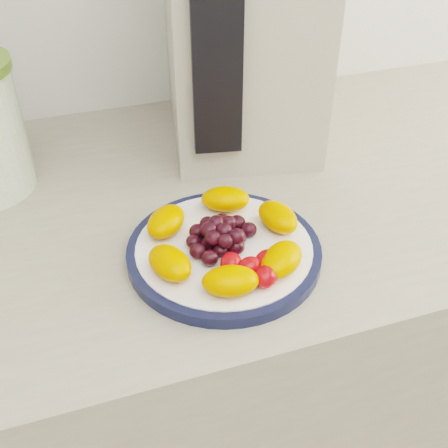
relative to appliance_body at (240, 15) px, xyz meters
name	(u,v)px	position (x,y,z in m)	size (l,w,h in m)	color
counter	(194,391)	(-0.14, -0.16, -0.64)	(3.50, 0.60, 0.90)	#9E9783
cabinet_face	(195,401)	(-0.14, -0.16, -0.67)	(3.48, 0.58, 0.84)	#976F57
plate_rim	(224,252)	(-0.13, -0.30, -0.18)	(0.23, 0.23, 0.01)	#121836
plate_face	(224,251)	(-0.13, -0.30, -0.18)	(0.21, 0.21, 0.02)	white
appliance_body	(240,15)	(0.00, 0.00, 0.00)	(0.21, 0.30, 0.37)	#B1AD9A
appliance_panel	(217,51)	(-0.08, -0.14, 0.01)	(0.06, 0.02, 0.28)	black
fruit_plate	(227,240)	(-0.13, -0.31, -0.15)	(0.20, 0.20, 0.03)	orange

